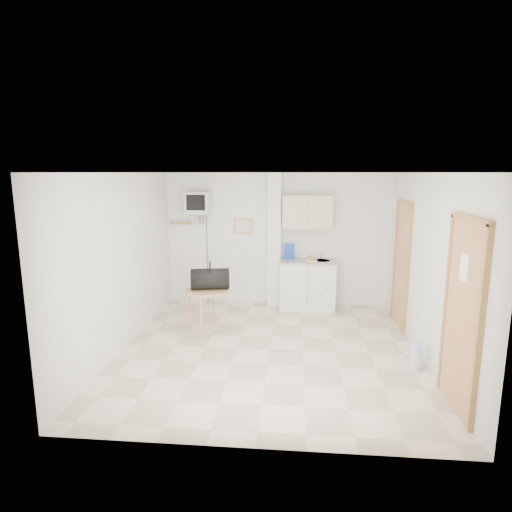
# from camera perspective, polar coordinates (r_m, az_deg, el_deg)

# --- Properties ---
(ground) EXTENTS (4.50, 4.50, 0.00)m
(ground) POSITION_cam_1_polar(r_m,az_deg,el_deg) (6.29, 1.86, -12.36)
(ground) COLOR beige
(ground) RESTS_ON ground
(room_envelope) EXTENTS (4.24, 4.54, 2.55)m
(room_envelope) POSITION_cam_1_polar(r_m,az_deg,el_deg) (5.93, 4.32, 1.70)
(room_envelope) COLOR white
(room_envelope) RESTS_ON ground
(kitchenette) EXTENTS (1.03, 0.58, 2.10)m
(kitchenette) POSITION_cam_1_polar(r_m,az_deg,el_deg) (7.95, 6.87, -1.32)
(kitchenette) COLOR white
(kitchenette) RESTS_ON ground
(crt_television) EXTENTS (0.44, 0.45, 2.15)m
(crt_television) POSITION_cam_1_polar(r_m,az_deg,el_deg) (8.00, -7.68, 6.93)
(crt_television) COLOR slate
(crt_television) RESTS_ON ground
(round_table) EXTENTS (0.67, 0.67, 0.71)m
(round_table) POSITION_cam_1_polar(r_m,az_deg,el_deg) (6.72, -6.56, -5.20)
(round_table) COLOR tan
(round_table) RESTS_ON ground
(duffel_bag) EXTENTS (0.64, 0.43, 0.44)m
(duffel_bag) POSITION_cam_1_polar(r_m,az_deg,el_deg) (6.69, -6.13, -3.02)
(duffel_bag) COLOR black
(duffel_bag) RESTS_ON round_table
(water_bottle) EXTENTS (0.14, 0.14, 0.41)m
(water_bottle) POSITION_cam_1_polar(r_m,az_deg,el_deg) (5.97, 20.55, -12.50)
(water_bottle) COLOR #A8C8E5
(water_bottle) RESTS_ON ground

